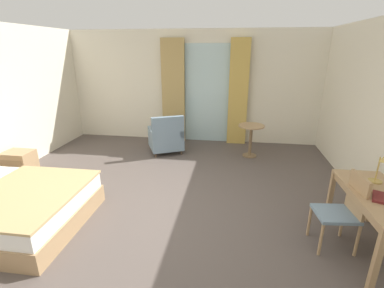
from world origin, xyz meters
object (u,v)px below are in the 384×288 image
Objects in this scene: nightstand at (20,165)px; writing_desk at (380,202)px; armchair_by_window at (166,138)px; round_cafe_table at (251,134)px; bed at (2,206)px; desk_lamp at (381,166)px; desk_chair at (344,208)px.

writing_desk is (5.60, -1.17, 0.40)m from nightstand.
armchair_by_window reaches higher than nightstand.
round_cafe_table is (1.93, 0.05, 0.17)m from armchair_by_window.
bed is at bearing -177.81° from writing_desk.
armchair_by_window is (-3.21, 2.90, -0.31)m from writing_desk.
nightstand is at bearing 170.76° from desk_lamp.
armchair_by_window is at bearing 63.32° from bed.
desk_chair is (4.42, 0.22, 0.24)m from bed.
bed is 5.05× the size of desk_lamp.
writing_desk is 0.38m from desk_chair.
writing_desk reaches higher than round_cafe_table.
writing_desk is 1.87× the size of round_cafe_table.
armchair_by_window is (2.38, 1.74, 0.09)m from nightstand.
bed is 4.78m from writing_desk.
round_cafe_table is (-1.29, 2.96, -0.14)m from writing_desk.
round_cafe_table is (4.31, 1.79, 0.26)m from nightstand.
nightstand is 2.95m from armchair_by_window.
desk_chair reaches higher than round_cafe_table.
desk_lamp is (0.40, 0.21, 0.49)m from desk_chair.
nightstand is 0.55× the size of armchair_by_window.
desk_lamp is 0.43× the size of armchair_by_window.
nightstand is at bearing -143.93° from armchair_by_window.
desk_lamp is 3.06m from round_cafe_table.
desk_chair is at bearing -152.59° from desk_lamp.
writing_desk is at bearing 2.19° from bed.
writing_desk is 1.42× the size of desk_chair.
writing_desk is at bearing -102.66° from desk_lamp.
desk_lamp is (0.06, 0.25, 0.34)m from writing_desk.
desk_chair is at bearing -72.15° from round_cafe_table.
bed is at bearing -177.16° from desk_chair.
desk_chair is at bearing 2.84° from bed.
bed is 2.88× the size of round_cafe_table.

